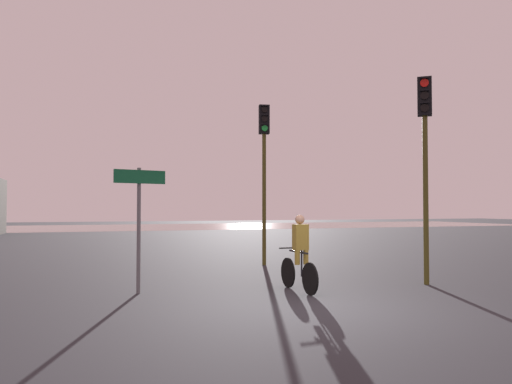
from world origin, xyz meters
TOP-DOWN VIEW (x-y plane):
  - ground_plane at (0.00, 0.00)m, footprint 120.00×120.00m
  - water_strip at (0.00, 39.31)m, footprint 80.00×16.00m
  - traffic_light_near_right at (3.56, 1.79)m, footprint 0.41×0.42m
  - traffic_light_center at (1.35, 6.69)m, footprint 0.36×0.38m
  - direction_sign_post at (-2.85, 2.71)m, footprint 1.07×0.30m
  - cyclist at (0.39, 1.83)m, footprint 0.46×1.71m

SIDE VIEW (x-z plane):
  - ground_plane at x=0.00m, z-range 0.00..0.00m
  - water_strip at x=0.00m, z-range 0.00..0.01m
  - cyclist at x=0.39m, z-range 0.01..1.63m
  - direction_sign_post at x=-2.85m, z-range 0.40..3.00m
  - traffic_light_near_right at x=3.56m, z-range 0.92..5.73m
  - traffic_light_center at x=1.35m, z-range 0.94..5.91m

